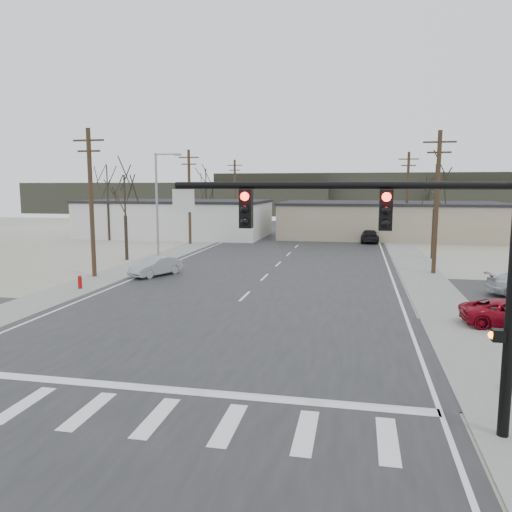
# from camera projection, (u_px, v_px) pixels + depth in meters

# --- Properties ---
(ground) EXTENTS (140.00, 140.00, 0.00)m
(ground) POSITION_uv_depth(u_px,v_px,m) (201.00, 339.00, 20.32)
(ground) COLOR beige
(ground) RESTS_ON ground
(main_road) EXTENTS (18.00, 110.00, 0.05)m
(main_road) POSITION_uv_depth(u_px,v_px,m) (267.00, 275.00, 34.87)
(main_road) COLOR black
(main_road) RESTS_ON ground
(cross_road) EXTENTS (90.00, 10.00, 0.04)m
(cross_road) POSITION_uv_depth(u_px,v_px,m) (201.00, 339.00, 20.32)
(cross_road) COLOR black
(cross_road) RESTS_ON ground
(sidewalk_left) EXTENTS (3.00, 90.00, 0.06)m
(sidewalk_left) POSITION_uv_depth(u_px,v_px,m) (154.00, 260.00, 41.83)
(sidewalk_left) COLOR gray
(sidewalk_left) RESTS_ON ground
(sidewalk_right) EXTENTS (3.00, 90.00, 0.06)m
(sidewalk_right) POSITION_uv_depth(u_px,v_px,m) (417.00, 269.00, 37.61)
(sidewalk_right) COLOR gray
(sidewalk_right) RESTS_ON ground
(traffic_signal_mast) EXTENTS (8.95, 0.43, 7.20)m
(traffic_signal_mast) POSITION_uv_depth(u_px,v_px,m) (431.00, 249.00, 12.08)
(traffic_signal_mast) COLOR black
(traffic_signal_mast) RESTS_ON ground
(fire_hydrant) EXTENTS (0.24, 0.24, 0.87)m
(fire_hydrant) POSITION_uv_depth(u_px,v_px,m) (80.00, 282.00, 30.05)
(fire_hydrant) COLOR #A50C0C
(fire_hydrant) RESTS_ON ground
(building_left_far) EXTENTS (22.30, 12.30, 4.50)m
(building_left_far) POSITION_uv_depth(u_px,v_px,m) (177.00, 218.00, 62.00)
(building_left_far) COLOR silver
(building_left_far) RESTS_ON ground
(building_right_far) EXTENTS (26.30, 14.30, 4.30)m
(building_right_far) POSITION_uv_depth(u_px,v_px,m) (390.00, 220.00, 60.72)
(building_right_far) COLOR tan
(building_right_far) RESTS_ON ground
(upole_left_b) EXTENTS (2.20, 0.30, 10.00)m
(upole_left_b) POSITION_uv_depth(u_px,v_px,m) (91.00, 201.00, 33.53)
(upole_left_b) COLOR #3F291D
(upole_left_b) RESTS_ON ground
(upole_left_c) EXTENTS (2.20, 0.30, 10.00)m
(upole_left_c) POSITION_uv_depth(u_px,v_px,m) (189.00, 195.00, 52.93)
(upole_left_c) COLOR #3F291D
(upole_left_c) RESTS_ON ground
(upole_left_d) EXTENTS (2.20, 0.30, 10.00)m
(upole_left_d) POSITION_uv_depth(u_px,v_px,m) (235.00, 193.00, 72.33)
(upole_left_d) COLOR #3F291D
(upole_left_d) RESTS_ON ground
(upole_right_a) EXTENTS (2.20, 0.30, 10.00)m
(upole_right_a) POSITION_uv_depth(u_px,v_px,m) (437.00, 200.00, 34.77)
(upole_right_a) COLOR #3F291D
(upole_right_a) RESTS_ON ground
(upole_right_b) EXTENTS (2.20, 0.30, 10.00)m
(upole_right_b) POSITION_uv_depth(u_px,v_px,m) (407.00, 195.00, 56.12)
(upole_right_b) COLOR #3F291D
(upole_right_b) RESTS_ON ground
(streetlight_main) EXTENTS (2.40, 0.25, 9.00)m
(streetlight_main) POSITION_uv_depth(u_px,v_px,m) (159.00, 199.00, 43.11)
(streetlight_main) COLOR gray
(streetlight_main) RESTS_ON ground
(tree_left_near) EXTENTS (3.30, 3.30, 7.35)m
(tree_left_near) POSITION_uv_depth(u_px,v_px,m) (125.00, 198.00, 41.59)
(tree_left_near) COLOR #31291D
(tree_left_near) RESTS_ON ground
(tree_right_mid) EXTENTS (3.74, 3.74, 8.33)m
(tree_right_mid) POSITION_uv_depth(u_px,v_px,m) (435.00, 189.00, 42.24)
(tree_right_mid) COLOR #31291D
(tree_right_mid) RESTS_ON ground
(tree_left_far) EXTENTS (3.96, 3.96, 8.82)m
(tree_left_far) POSITION_uv_depth(u_px,v_px,m) (206.00, 186.00, 66.86)
(tree_left_far) COLOR #31291D
(tree_left_far) RESTS_ON ground
(tree_right_far) EXTENTS (3.52, 3.52, 7.84)m
(tree_right_far) POSITION_uv_depth(u_px,v_px,m) (426.00, 191.00, 67.02)
(tree_right_far) COLOR #31291D
(tree_right_far) RESTS_ON ground
(tree_left_mid) EXTENTS (3.96, 3.96, 8.82)m
(tree_left_mid) POSITION_uv_depth(u_px,v_px,m) (107.00, 185.00, 56.81)
(tree_left_mid) COLOR #31291D
(tree_left_mid) RESTS_ON ground
(hill_left) EXTENTS (70.00, 18.00, 7.00)m
(hill_left) POSITION_uv_depth(u_px,v_px,m) (179.00, 198.00, 116.05)
(hill_left) COLOR #333026
(hill_left) RESTS_ON ground
(hill_center) EXTENTS (80.00, 18.00, 9.00)m
(hill_center) POSITION_uv_depth(u_px,v_px,m) (400.00, 194.00, 109.85)
(hill_center) COLOR #333026
(hill_center) RESTS_ON ground
(sedan_crossing) EXTENTS (2.91, 4.16, 1.30)m
(sedan_crossing) POSITION_uv_depth(u_px,v_px,m) (156.00, 266.00, 34.50)
(sedan_crossing) COLOR #989DA2
(sedan_crossing) RESTS_ON main_road
(car_far_a) EXTENTS (2.06, 4.85, 1.40)m
(car_far_a) POSITION_uv_depth(u_px,v_px,m) (369.00, 236.00, 55.13)
(car_far_a) COLOR black
(car_far_a) RESTS_ON main_road
(car_far_b) EXTENTS (3.45, 4.80, 1.52)m
(car_far_b) POSITION_uv_depth(u_px,v_px,m) (315.00, 224.00, 72.62)
(car_far_b) COLOR black
(car_far_b) RESTS_ON main_road
(car_parked_red) EXTENTS (4.30, 2.23, 1.16)m
(car_parked_red) POSITION_uv_depth(u_px,v_px,m) (511.00, 313.00, 22.00)
(car_parked_red) COLOR maroon
(car_parked_red) RESTS_ON parking_lot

